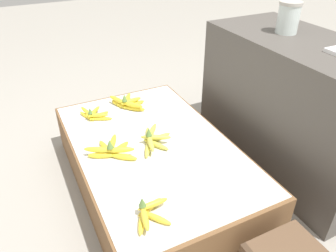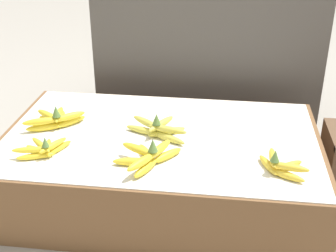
% 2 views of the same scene
% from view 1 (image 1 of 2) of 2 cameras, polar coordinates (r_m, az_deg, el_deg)
% --- Properties ---
extents(ground_plane, '(10.00, 10.00, 0.00)m').
position_cam_1_polar(ground_plane, '(1.85, -2.44, -10.19)').
color(ground_plane, gray).
extents(display_platform, '(1.22, 0.76, 0.28)m').
position_cam_1_polar(display_platform, '(1.76, -2.55, -6.90)').
color(display_platform, brown).
rests_on(display_platform, ground_plane).
extents(back_vendor_table, '(1.10, 0.51, 0.74)m').
position_cam_1_polar(back_vendor_table, '(1.95, 21.16, 3.13)').
color(back_vendor_table, '#4C4742').
rests_on(back_vendor_table, ground_plane).
extents(banana_bunch_front_left, '(0.18, 0.16, 0.08)m').
position_cam_1_polar(banana_bunch_front_left, '(1.93, -12.83, 1.97)').
color(banana_bunch_front_left, yellow).
rests_on(banana_bunch_front_left, display_platform).
extents(banana_bunch_front_midleft, '(0.23, 0.24, 0.10)m').
position_cam_1_polar(banana_bunch_front_midleft, '(1.61, -9.82, -4.06)').
color(banana_bunch_front_midleft, yellow).
rests_on(banana_bunch_front_midleft, display_platform).
extents(banana_bunch_front_midright, '(0.16, 0.17, 0.09)m').
position_cam_1_polar(banana_bunch_front_midright, '(1.30, -3.38, -14.83)').
color(banana_bunch_front_midright, gold).
rests_on(banana_bunch_front_midright, display_platform).
extents(banana_bunch_middle_left, '(0.22, 0.20, 0.10)m').
position_cam_1_polar(banana_bunch_middle_left, '(2.00, -7.04, 4.07)').
color(banana_bunch_middle_left, yellow).
rests_on(banana_bunch_middle_left, display_platform).
extents(banana_bunch_middle_midleft, '(0.25, 0.21, 0.10)m').
position_cam_1_polar(banana_bunch_middle_midleft, '(1.66, -2.72, -2.31)').
color(banana_bunch_middle_midleft, gold).
rests_on(banana_bunch_middle_midleft, display_platform).
extents(glass_jar, '(0.12, 0.12, 0.16)m').
position_cam_1_polar(glass_jar, '(1.89, 20.24, 17.33)').
color(glass_jar, silver).
rests_on(glass_jar, back_vendor_table).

